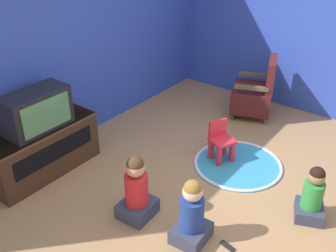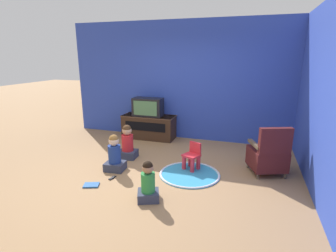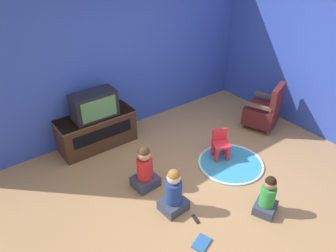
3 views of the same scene
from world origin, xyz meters
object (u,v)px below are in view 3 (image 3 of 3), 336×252
at_px(book, 202,243).
at_px(remote_control, 196,219).
at_px(child_watching_center, 145,170).
at_px(yellow_kid_chair, 221,146).
at_px(child_watching_right, 174,193).
at_px(black_armchair, 264,111).
at_px(tv_cabinet, 97,130).
at_px(television, 94,105).
at_px(child_watching_left, 267,197).

bearing_deg(book, remote_control, 39.44).
relative_size(child_watching_center, remote_control, 4.46).
bearing_deg(book, yellow_kid_chair, 18.15).
distance_m(yellow_kid_chair, book, 1.81).
distance_m(child_watching_right, remote_control, 0.45).
xyz_separation_m(black_armchair, yellow_kid_chair, (-1.31, -0.21, -0.13)).
xyz_separation_m(child_watching_right, remote_control, (0.12, -0.33, -0.28)).
bearing_deg(black_armchair, tv_cabinet, -46.65).
bearing_deg(child_watching_center, yellow_kid_chair, -10.07).
height_order(black_armchair, child_watching_right, black_armchair).
relative_size(television, yellow_kid_chair, 1.45).
bearing_deg(remote_control, book, 162.48).
height_order(child_watching_center, book, child_watching_center).
bearing_deg(child_watching_right, tv_cabinet, 89.92).
relative_size(child_watching_left, book, 2.13).
height_order(black_armchair, remote_control, black_armchair).
relative_size(child_watching_left, child_watching_right, 0.89).
bearing_deg(child_watching_left, book, 152.03).
xyz_separation_m(child_watching_center, remote_control, (0.17, -0.94, -0.29)).
distance_m(black_armchair, remote_control, 2.73).
xyz_separation_m(child_watching_left, book, (-1.03, 0.11, -0.25)).
distance_m(child_watching_left, child_watching_right, 1.23).
xyz_separation_m(child_watching_center, child_watching_right, (0.05, -0.62, -0.01)).
height_order(child_watching_center, remote_control, child_watching_center).
height_order(black_armchair, book, black_armchair).
height_order(black_armchair, child_watching_left, black_armchair).
bearing_deg(black_armchair, television, -45.87).
xyz_separation_m(tv_cabinet, child_watching_center, (0.09, -1.38, -0.00)).
relative_size(tv_cabinet, child_watching_center, 1.90).
bearing_deg(tv_cabinet, black_armchair, -25.49).
distance_m(tv_cabinet, black_armchair, 3.07).
height_order(television, child_watching_left, television).
bearing_deg(child_watching_right, television, 90.01).
bearing_deg(book, television, 70.63).
xyz_separation_m(yellow_kid_chair, child_watching_right, (-1.33, -0.47, 0.07)).
distance_m(tv_cabinet, yellow_kid_chair, 2.12).
bearing_deg(child_watching_center, black_armchair, -2.43).
xyz_separation_m(black_armchair, child_watching_right, (-2.63, -0.68, -0.06)).
bearing_deg(television, black_armchair, -24.70).
relative_size(yellow_kid_chair, child_watching_left, 0.84).
bearing_deg(tv_cabinet, yellow_kid_chair, -46.39).
distance_m(tv_cabinet, book, 2.67).
xyz_separation_m(black_armchair, remote_control, (-2.51, -1.00, -0.34)).
xyz_separation_m(tv_cabinet, television, (-0.00, -0.05, 0.50)).
bearing_deg(child_watching_right, child_watching_center, 90.47).
height_order(tv_cabinet, remote_control, tv_cabinet).
distance_m(child_watching_left, remote_control, 0.99).
bearing_deg(black_armchair, yellow_kid_chair, -11.94).
height_order(television, yellow_kid_chair, television).
xyz_separation_m(book, remote_control, (0.19, 0.33, -0.00)).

